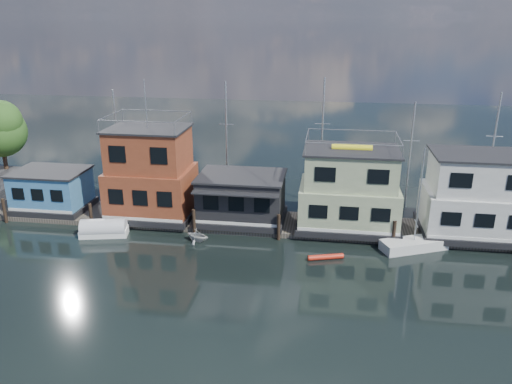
% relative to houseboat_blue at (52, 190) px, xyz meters
% --- Properties ---
extents(ground, '(160.00, 160.00, 0.00)m').
position_rel_houseboat_blue_xyz_m(ground, '(18.00, -12.00, -2.21)').
color(ground, black).
rests_on(ground, ground).
extents(dock, '(48.00, 5.00, 0.40)m').
position_rel_houseboat_blue_xyz_m(dock, '(18.00, 0.00, -2.01)').
color(dock, '#595147').
rests_on(dock, ground).
extents(houseboat_blue, '(6.40, 4.90, 3.66)m').
position_rel_houseboat_blue_xyz_m(houseboat_blue, '(0.00, 0.00, 0.00)').
color(houseboat_blue, black).
rests_on(houseboat_blue, dock).
extents(houseboat_red, '(7.40, 5.90, 11.86)m').
position_rel_houseboat_blue_xyz_m(houseboat_red, '(9.50, 0.00, 1.90)').
color(houseboat_red, black).
rests_on(houseboat_red, dock).
extents(houseboat_dark, '(7.40, 6.10, 4.06)m').
position_rel_houseboat_blue_xyz_m(houseboat_dark, '(17.50, -0.02, 0.21)').
color(houseboat_dark, black).
rests_on(houseboat_dark, dock).
extents(houseboat_green, '(8.40, 5.90, 7.03)m').
position_rel_houseboat_blue_xyz_m(houseboat_green, '(26.50, 0.00, 1.34)').
color(houseboat_green, black).
rests_on(houseboat_green, dock).
extents(houseboat_white, '(8.40, 5.90, 6.66)m').
position_rel_houseboat_blue_xyz_m(houseboat_white, '(36.50, 0.00, 1.33)').
color(houseboat_white, black).
rests_on(houseboat_white, dock).
extents(pilings, '(42.28, 0.28, 2.20)m').
position_rel_houseboat_blue_xyz_m(pilings, '(17.67, -2.80, -1.11)').
color(pilings, '#2D2116').
rests_on(pilings, ground).
extents(background_masts, '(36.40, 0.16, 12.00)m').
position_rel_houseboat_blue_xyz_m(background_masts, '(22.76, 6.00, 3.35)').
color(background_masts, silver).
rests_on(background_masts, ground).
extents(dinghy_white, '(2.46, 2.29, 1.06)m').
position_rel_houseboat_blue_xyz_m(dinghy_white, '(14.60, -4.08, -1.67)').
color(dinghy_white, beige).
rests_on(dinghy_white, ground).
extents(day_sailer, '(5.40, 3.68, 8.12)m').
position_rel_houseboat_blue_xyz_m(day_sailer, '(31.55, -2.99, -1.74)').
color(day_sailer, silver).
rests_on(day_sailer, ground).
extents(red_kayak, '(2.69, 1.17, 0.39)m').
position_rel_houseboat_blue_xyz_m(red_kayak, '(24.84, -5.74, -2.01)').
color(red_kayak, red).
rests_on(red_kayak, ground).
extents(tarp_runabout, '(4.02, 2.29, 1.54)m').
position_rel_houseboat_blue_xyz_m(tarp_runabout, '(6.71, -4.15, -1.63)').
color(tarp_runabout, white).
rests_on(tarp_runabout, ground).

